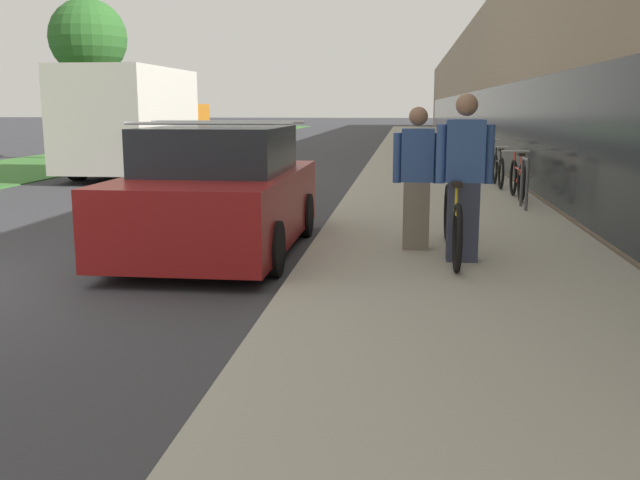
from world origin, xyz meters
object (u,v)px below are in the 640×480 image
Objects in this scene: person_rider at (464,178)px; street_tree_far at (88,39)px; person_bystander at (417,179)px; moving_truck at (137,122)px; cruiser_bike_nearest at (517,179)px; parked_sedan_curbside at (220,195)px; bike_rack_hoop at (525,178)px; cruiser_bike_farthest at (489,161)px; cruiser_bike_middle at (498,170)px; tandem_bicycle at (452,221)px.

street_tree_far reaches higher than person_rider.
person_bystander is 0.28× the size of moving_truck.
cruiser_bike_nearest is 6.55m from parked_sedan_curbside.
cruiser_bike_nearest is at bearing 75.78° from person_rider.
person_rider is at bearing -107.27° from bike_rack_hoop.
cruiser_bike_middle is at bearing -91.26° from cruiser_bike_farthest.
parked_sedan_curbside is at bearing -121.06° from cruiser_bike_middle.
person_bystander is 2.41m from parked_sedan_curbside.
moving_truck is (-9.02, 4.64, 0.91)m from cruiser_bike_nearest.
person_rider is 12.74m from moving_truck.
cruiser_bike_middle is at bearing 80.24° from person_rider.
cruiser_bike_nearest is (1.51, 5.25, -0.02)m from tandem_bicycle.
parked_sedan_curbside is (-4.31, -4.93, 0.23)m from cruiser_bike_nearest.
cruiser_bike_middle is 9.33m from moving_truck.
bike_rack_hoop is at bearing -93.57° from cruiser_bike_nearest.
parked_sedan_curbside is at bearing -139.31° from bike_rack_hoop.
street_tree_far reaches higher than parked_sedan_curbside.
moving_truck is (-8.92, 2.57, 0.92)m from cruiser_bike_middle.
street_tree_far reaches higher than bike_rack_hoop.
cruiser_bike_nearest is 2.07m from cruiser_bike_middle.
tandem_bicycle is 0.48× the size of street_tree_far.
cruiser_bike_middle is 15.02m from street_tree_far.
cruiser_bike_farthest is at bearing 78.62° from person_bystander.
tandem_bicycle is at bearing -35.97° from person_bystander.
moving_truck is (-7.60, 10.21, 0.37)m from person_rider.
cruiser_bike_farthest reaches higher than cruiser_bike_middle.
cruiser_bike_farthest is 0.42× the size of parked_sedan_curbside.
cruiser_bike_farthest is 9.02m from moving_truck.
tandem_bicycle is 1.50× the size of cruiser_bike_farthest.
bike_rack_hoop is 0.50× the size of cruiser_bike_nearest.
street_tree_far is at bearing 119.26° from parked_sedan_curbside.
person_bystander is at bearing 144.03° from tandem_bicycle.
bike_rack_hoop is at bearing -90.32° from cruiser_bike_farthest.
bike_rack_hoop is (1.83, 3.67, -0.33)m from person_bystander.
person_bystander is 5.34m from cruiser_bike_nearest.
tandem_bicycle is 5.47m from cruiser_bike_nearest.
tandem_bicycle is 12.45m from moving_truck.
person_rider is 0.30× the size of moving_truck.
moving_truck is at bearing 116.20° from parked_sedan_curbside.
cruiser_bike_nearest is 0.32× the size of street_tree_far.
cruiser_bike_farthest is at bearing 65.18° from parked_sedan_curbside.
person_rider is at bearing -97.87° from cruiser_bike_farthest.
person_rider is 9.97m from cruiser_bike_farthest.
moving_truck is 6.71m from street_tree_far.
moving_truck is 1.15× the size of street_tree_far.
cruiser_bike_middle is (1.81, 7.03, -0.49)m from person_bystander.
parked_sedan_curbside is at bearing -131.19° from cruiser_bike_nearest.
bike_rack_hoop is 0.14× the size of moving_truck.
person_bystander reaches higher than parked_sedan_curbside.
tandem_bicycle is 0.68m from person_bystander.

